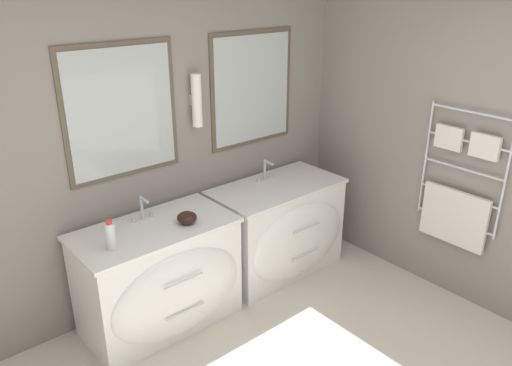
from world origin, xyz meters
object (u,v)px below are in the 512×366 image
Objects in this scene: amenity_bowl at (187,218)px; vanity_right at (279,229)px; vanity_left at (161,278)px; toiletry_bottle at (111,236)px.

vanity_right is at bearing 3.68° from amenity_bowl.
amenity_bowl is (-0.97, -0.06, 0.45)m from vanity_right.
amenity_bowl reaches higher than vanity_right.
amenity_bowl is (0.21, -0.06, 0.45)m from vanity_left.
vanity_right is 7.96× the size of amenity_bowl.
toiletry_bottle is at bearing -177.75° from vanity_right.
toiletry_bottle is at bearing -170.50° from vanity_left.
amenity_bowl is at bearing -16.27° from vanity_left.
vanity_left is 0.50m from amenity_bowl.
vanity_right is at bearing 2.25° from toiletry_bottle.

